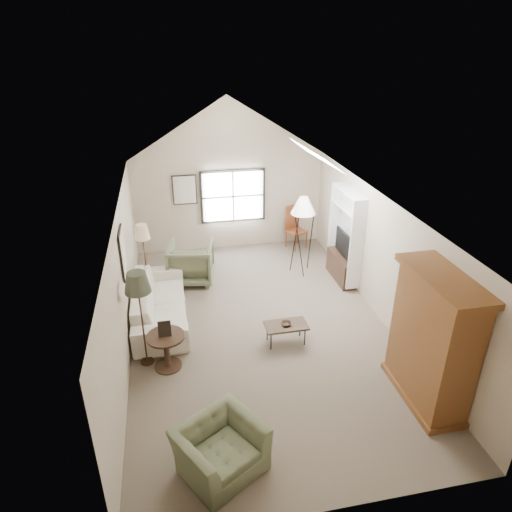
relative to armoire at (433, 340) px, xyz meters
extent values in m
cube|color=#6D5F4E|center=(-2.18, 2.40, -1.10)|extent=(5.00, 8.00, 0.01)
cube|color=tan|center=(-2.18, 6.40, 0.15)|extent=(5.00, 0.01, 2.50)
cube|color=tan|center=(-2.18, -1.60, 0.15)|extent=(5.00, 0.01, 2.50)
cube|color=tan|center=(-4.68, 2.40, 0.15)|extent=(0.01, 8.00, 2.50)
cube|color=tan|center=(0.32, 2.40, 0.15)|extent=(0.01, 8.00, 2.50)
cube|color=black|center=(-2.08, 6.36, 0.35)|extent=(1.72, 0.08, 1.42)
cube|color=black|center=(-4.65, 2.70, 0.65)|extent=(0.68, 0.04, 0.88)
cube|color=black|center=(-3.33, 6.37, 0.60)|extent=(0.62, 0.04, 0.78)
cube|color=brown|center=(0.00, 0.00, 0.00)|extent=(0.60, 1.50, 2.20)
cube|color=white|center=(0.16, 4.00, 0.05)|extent=(0.32, 1.30, 2.10)
cube|color=#382316|center=(0.14, 4.00, -0.80)|extent=(0.34, 1.18, 0.60)
cube|color=black|center=(0.14, 4.00, -0.18)|extent=(0.05, 0.90, 0.55)
imported|color=silver|center=(-4.11, 3.15, -0.71)|extent=(1.05, 2.65, 0.77)
imported|color=#5D6849|center=(-3.37, -0.71, -0.75)|extent=(1.39, 1.34, 0.69)
imported|color=#575F42|center=(-3.36, 4.64, -0.63)|extent=(1.19, 1.21, 0.95)
cube|color=#322414|center=(-1.80, 1.82, -0.90)|extent=(0.80, 0.45, 0.40)
imported|color=#311F14|center=(-1.80, 1.82, -0.67)|extent=(0.19, 0.19, 0.05)
cylinder|color=#361E16|center=(-4.01, 1.55, -0.77)|extent=(0.67, 0.67, 0.66)
cube|color=brown|center=(-0.42, 5.95, -0.51)|extent=(0.60, 0.60, 1.17)
camera|label=1|loc=(-3.76, -5.03, 4.18)|focal=32.00mm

